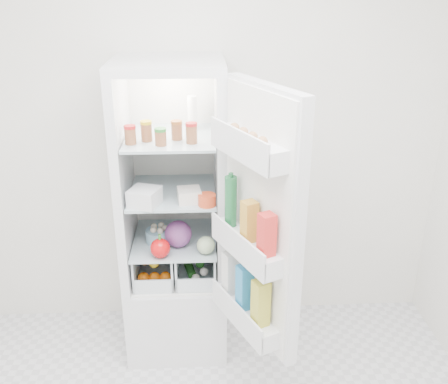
{
  "coord_description": "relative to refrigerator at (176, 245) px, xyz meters",
  "views": [
    {
      "loc": [
        -0.04,
        -1.48,
        2.18
      ],
      "look_at": [
        0.09,
        0.95,
        1.15
      ],
      "focal_mm": 40.0,
      "sensor_mm": 36.0,
      "label": 1
    }
  ],
  "objects": [
    {
      "name": "room_walls",
      "position": [
        0.2,
        -1.25,
        0.93
      ],
      "size": [
        3.02,
        3.02,
        2.61
      ],
      "color": "white",
      "rests_on": "ground"
    },
    {
      "name": "refrigerator",
      "position": [
        0.0,
        0.0,
        0.0
      ],
      "size": [
        0.6,
        0.6,
        1.8
      ],
      "color": "silver",
      "rests_on": "ground"
    },
    {
      "name": "shelf_low",
      "position": [
        -0.0,
        -0.06,
        0.07
      ],
      "size": [
        0.49,
        0.53,
        0.01
      ],
      "primitive_type": "cube",
      "color": "#A4B9C0",
      "rests_on": "refrigerator"
    },
    {
      "name": "shelf_mid",
      "position": [
        -0.0,
        -0.06,
        0.38
      ],
      "size": [
        0.49,
        0.53,
        0.02
      ],
      "primitive_type": "cube",
      "color": "#A4B9C0",
      "rests_on": "refrigerator"
    },
    {
      "name": "shelf_top",
      "position": [
        -0.0,
        -0.06,
        0.71
      ],
      "size": [
        0.49,
        0.53,
        0.02
      ],
      "primitive_type": "cube",
      "color": "#A4B9C0",
      "rests_on": "refrigerator"
    },
    {
      "name": "crisper_left",
      "position": [
        -0.12,
        -0.06,
        -0.06
      ],
      "size": [
        0.23,
        0.46,
        0.22
      ],
      "primitive_type": null,
      "color": "silver",
      "rests_on": "refrigerator"
    },
    {
      "name": "crisper_right",
      "position": [
        0.12,
        -0.06,
        -0.06
      ],
      "size": [
        0.23,
        0.46,
        0.22
      ],
      "primitive_type": null,
      "color": "silver",
      "rests_on": "refrigerator"
    },
    {
      "name": "condiment_jars",
      "position": [
        -0.04,
        -0.18,
        0.76
      ],
      "size": [
        0.38,
        0.16,
        0.08
      ],
      "color": "#B21919",
      "rests_on": "shelf_top"
    },
    {
      "name": "squeeze_bottle",
      "position": [
        0.12,
        0.07,
        0.82
      ],
      "size": [
        0.06,
        0.06,
        0.19
      ],
      "primitive_type": "cylinder",
      "rotation": [
        0.0,
        0.0,
        -0.12
      ],
      "color": "white",
      "rests_on": "shelf_top"
    },
    {
      "name": "tub_white",
      "position": [
        -0.14,
        -0.25,
        0.44
      ],
      "size": [
        0.19,
        0.19,
        0.1
      ],
      "primitive_type": "cube",
      "rotation": [
        0.0,
        0.0,
        -0.35
      ],
      "color": "silver",
      "rests_on": "shelf_mid"
    },
    {
      "name": "tub_cream",
      "position": [
        0.1,
        -0.21,
        0.43
      ],
      "size": [
        0.14,
        0.14,
        0.07
      ],
      "primitive_type": "cube",
      "rotation": [
        0.0,
        0.0,
        0.13
      ],
      "color": "white",
      "rests_on": "shelf_mid"
    },
    {
      "name": "tin_red",
      "position": [
        0.19,
        -0.27,
        0.42
      ],
      "size": [
        0.12,
        0.12,
        0.06
      ],
      "primitive_type": "cylinder",
      "rotation": [
        0.0,
        0.0,
        0.36
      ],
      "color": "#DA4520",
      "rests_on": "shelf_mid"
    },
    {
      "name": "red_cabbage",
      "position": [
        0.03,
        -0.16,
        0.16
      ],
      "size": [
        0.16,
        0.16,
        0.16
      ],
      "primitive_type": "sphere",
      "color": "#541F5D",
      "rests_on": "shelf_low"
    },
    {
      "name": "bell_pepper",
      "position": [
        -0.07,
        -0.28,
        0.14
      ],
      "size": [
        0.11,
        0.11,
        0.11
      ],
      "primitive_type": "sphere",
      "color": "red",
      "rests_on": "shelf_low"
    },
    {
      "name": "mushroom_bowl",
      "position": [
        -0.09,
        -0.09,
        0.12
      ],
      "size": [
        0.16,
        0.16,
        0.07
      ],
      "primitive_type": "cylinder",
      "rotation": [
        0.0,
        0.0,
        0.02
      ],
      "color": "#83AEC4",
      "rests_on": "shelf_low"
    },
    {
      "name": "salad_bag",
      "position": [
        0.18,
        -0.25,
        0.13
      ],
      "size": [
        0.1,
        0.1,
        0.1
      ],
      "primitive_type": "sphere",
      "color": "#A2B88A",
      "rests_on": "shelf_low"
    },
    {
      "name": "citrus_pile",
      "position": [
        -0.13,
        -0.12,
        -0.07
      ],
      "size": [
        0.2,
        0.24,
        0.16
      ],
      "color": "orange",
      "rests_on": "refrigerator"
    },
    {
      "name": "veg_pile",
      "position": [
        0.13,
        -0.06,
        -0.1
      ],
      "size": [
        0.16,
        0.3,
        0.1
      ],
      "color": "#1A4B19",
      "rests_on": "refrigerator"
    },
    {
      "name": "fridge_door",
      "position": [
        0.43,
        -0.61,
        0.43
      ],
      "size": [
        0.39,
        0.57,
        1.3
      ],
      "rotation": [
        0.0,
        0.0,
        2.01
      ],
      "color": "silver",
      "rests_on": "refrigerator"
    }
  ]
}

